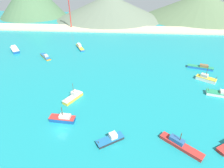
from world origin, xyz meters
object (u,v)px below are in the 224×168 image
(fishing_boat_2, at_px, (111,139))
(fishing_boat_5, at_px, (46,57))
(fishing_boat_6, at_px, (201,67))
(radio_tower, at_px, (69,6))
(fishing_boat_0, at_px, (63,118))
(fishing_boat_1, at_px, (15,49))
(fishing_boat_8, at_px, (221,94))
(fishing_boat_3, at_px, (180,145))
(fishing_boat_10, at_px, (73,97))
(fishing_boat_4, at_px, (80,47))
(fishing_boat_11, at_px, (206,78))

(fishing_boat_2, bearing_deg, fishing_boat_5, 125.62)
(fishing_boat_6, relative_size, radio_tower, 0.35)
(fishing_boat_0, bearing_deg, fishing_boat_1, 128.95)
(fishing_boat_0, bearing_deg, fishing_boat_5, 116.63)
(fishing_boat_1, height_order, fishing_boat_5, fishing_boat_1)
(fishing_boat_1, bearing_deg, fishing_boat_8, -20.88)
(fishing_boat_3, relative_size, fishing_boat_10, 1.23)
(fishing_boat_6, height_order, fishing_boat_10, fishing_boat_10)
(fishing_boat_4, relative_size, fishing_boat_6, 0.97)
(fishing_boat_6, height_order, radio_tower, radio_tower)
(fishing_boat_4, height_order, radio_tower, radio_tower)
(fishing_boat_2, height_order, fishing_boat_4, fishing_boat_4)
(fishing_boat_0, relative_size, fishing_boat_1, 0.82)
(fishing_boat_1, distance_m, fishing_boat_10, 59.62)
(fishing_boat_6, bearing_deg, fishing_boat_2, -129.08)
(fishing_boat_2, relative_size, fishing_boat_4, 0.69)
(fishing_boat_2, height_order, fishing_boat_3, fishing_boat_3)
(fishing_boat_0, relative_size, fishing_boat_8, 0.79)
(fishing_boat_11, relative_size, radio_tower, 0.24)
(fishing_boat_8, distance_m, radio_tower, 113.20)
(radio_tower, bearing_deg, fishing_boat_5, -88.38)
(fishing_boat_8, bearing_deg, fishing_boat_6, 90.18)
(fishing_boat_2, xyz_separation_m, fishing_boat_8, (36.30, 23.47, 0.06))
(radio_tower, bearing_deg, fishing_boat_2, -70.27)
(radio_tower, bearing_deg, fishing_boat_8, -48.24)
(fishing_boat_3, distance_m, fishing_boat_10, 35.91)
(fishing_boat_10, xyz_separation_m, fishing_boat_11, (48.69, 16.49, 0.07))
(fishing_boat_3, relative_size, fishing_boat_8, 1.03)
(fishing_boat_5, distance_m, fishing_boat_11, 73.66)
(fishing_boat_0, xyz_separation_m, radio_tower, (-24.09, 100.62, 15.11))
(fishing_boat_10, bearing_deg, fishing_boat_0, -91.63)
(fishing_boat_5, distance_m, fishing_boat_6, 73.39)
(fishing_boat_3, height_order, fishing_boat_6, fishing_boat_3)
(fishing_boat_0, xyz_separation_m, fishing_boat_1, (-42.36, 52.41, 0.13))
(fishing_boat_2, distance_m, fishing_boat_11, 48.41)
(fishing_boat_2, height_order, fishing_boat_10, fishing_boat_10)
(fishing_boat_2, height_order, fishing_boat_8, fishing_boat_8)
(fishing_boat_10, distance_m, radio_tower, 94.30)
(fishing_boat_5, height_order, radio_tower, radio_tower)
(fishing_boat_1, height_order, fishing_boat_6, fishing_boat_1)
(fishing_boat_3, bearing_deg, fishing_boat_0, 167.44)
(fishing_boat_3, bearing_deg, radio_tower, 117.31)
(fishing_boat_0, distance_m, fishing_boat_8, 53.39)
(fishing_boat_10, bearing_deg, fishing_boat_3, -29.71)
(fishing_boat_0, distance_m, fishing_boat_1, 67.39)
(radio_tower, bearing_deg, fishing_boat_0, -76.54)
(fishing_boat_0, bearing_deg, fishing_boat_8, 18.51)
(fishing_boat_6, height_order, fishing_boat_8, fishing_boat_8)
(fishing_boat_2, height_order, fishing_boat_6, fishing_boat_2)
(fishing_boat_3, height_order, fishing_boat_5, fishing_boat_3)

